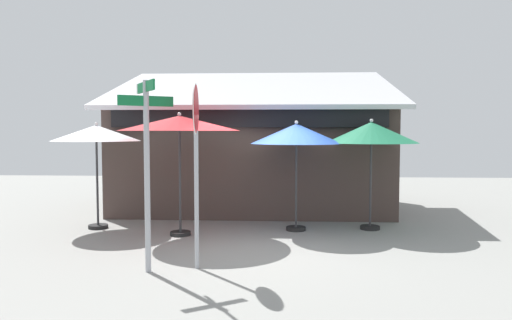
# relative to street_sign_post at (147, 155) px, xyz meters

# --- Properties ---
(ground_plane) EXTENTS (28.00, 28.00, 0.10)m
(ground_plane) POSITION_rel_street_sign_post_xyz_m (1.66, 1.79, -1.90)
(ground_plane) COLOR gray
(cafe_building) EXTENTS (7.88, 4.81, 4.19)m
(cafe_building) POSITION_rel_street_sign_post_xyz_m (1.29, 6.42, -0.30)
(cafe_building) COLOR #473833
(cafe_building) RESTS_ON ground
(street_sign_post) EXTENTS (0.76, 0.81, 3.02)m
(street_sign_post) POSITION_rel_street_sign_post_xyz_m (0.00, 0.00, 0.00)
(street_sign_post) COLOR #A8AAB2
(street_sign_post) RESTS_ON ground
(stop_sign) EXTENTS (0.09, 0.82, 2.99)m
(stop_sign) POSITION_rel_street_sign_post_xyz_m (0.74, 0.24, 0.25)
(stop_sign) COLOR #A8AAB2
(stop_sign) RESTS_ON ground
(patio_umbrella_ivory_left) EXTENTS (1.99, 1.99, 2.44)m
(patio_umbrella_ivory_left) POSITION_rel_street_sign_post_xyz_m (-2.10, 3.24, 0.31)
(patio_umbrella_ivory_left) COLOR black
(patio_umbrella_ivory_left) RESTS_ON ground
(patio_umbrella_crimson_center) EXTENTS (2.59, 2.59, 2.63)m
(patio_umbrella_crimson_center) POSITION_rel_street_sign_post_xyz_m (-0.05, 2.62, 0.53)
(patio_umbrella_crimson_center) COLOR black
(patio_umbrella_crimson_center) RESTS_ON ground
(patio_umbrella_royal_blue_right) EXTENTS (2.05, 2.05, 2.47)m
(patio_umbrella_royal_blue_right) POSITION_rel_street_sign_post_xyz_m (2.44, 3.26, 0.30)
(patio_umbrella_royal_blue_right) COLOR black
(patio_umbrella_royal_blue_right) RESTS_ON ground
(patio_umbrella_forest_green_far_right) EXTENTS (2.08, 2.08, 2.51)m
(patio_umbrella_forest_green_far_right) POSITION_rel_street_sign_post_xyz_m (4.12, 3.46, 0.33)
(patio_umbrella_forest_green_far_right) COLOR black
(patio_umbrella_forest_green_far_right) RESTS_ON ground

